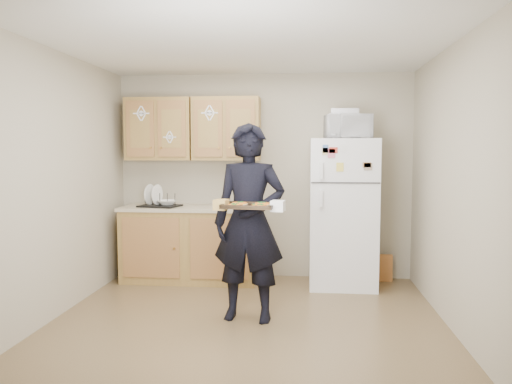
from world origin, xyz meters
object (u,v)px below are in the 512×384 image
refrigerator (343,213)px  baking_tray (249,206)px  person (249,222)px  dish_rack (160,199)px  microwave (348,127)px

refrigerator → baking_tray: (-0.91, -1.57, 0.24)m
refrigerator → person: 1.59m
person → baking_tray: (0.03, -0.30, 0.18)m
refrigerator → dish_rack: (-2.16, -0.02, 0.14)m
dish_rack → microwave: bearing=-0.8°
person → microwave: 1.82m
person → dish_rack: size_ratio=4.06×
dish_rack → baking_tray: bearing=-51.2°
person → baking_tray: size_ratio=4.15×
baking_tray → microwave: bearing=64.5°
baking_tray → microwave: microwave is taller
baking_tray → dish_rack: size_ratio=0.98×
baking_tray → dish_rack: (-1.25, 1.56, -0.10)m
baking_tray → dish_rack: 2.00m
dish_rack → person: bearing=-46.0°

